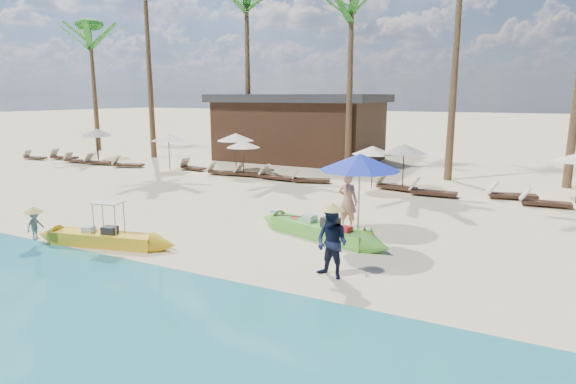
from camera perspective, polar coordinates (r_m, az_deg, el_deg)
The scene contains 33 objects.
ground at distance 13.42m, azimuth -0.89°, elevation -6.98°, with size 240.00×240.00×0.00m, color beige.
wet_sand_strip at distance 9.64m, azimuth -15.63°, elevation -15.04°, with size 240.00×4.50×0.01m, color tan.
green_canoe at distance 14.55m, azimuth 3.70°, elevation -4.55°, with size 5.41×1.96×0.71m.
yellow_canoe at distance 14.74m, azimuth -20.94°, elevation -5.20°, with size 4.93×1.46×1.30m.
tourist at distance 15.51m, azimuth 7.10°, elevation -1.06°, with size 0.66×0.43×1.82m, color tan.
vendor_green at distance 11.33m, azimuth 5.22°, elevation -6.04°, with size 0.82×0.64×1.69m, color #121833.
vendor_yellow at distance 15.47m, azimuth -27.79°, elevation -3.48°, with size 0.56×0.32×0.86m, color gray.
blue_umbrella at distance 14.11m, azimuth 8.53°, elevation 3.54°, with size 2.40×2.40×2.58m.
resort_parasol_0 at distance 34.68m, azimuth -21.73°, elevation 6.64°, with size 1.99×1.99×2.05m.
lounger_0_left at distance 36.53m, azimuth -27.88°, elevation 3.71°, with size 1.72×0.72×0.57m.
lounger_0_right at distance 35.60m, azimuth -25.14°, elevation 3.83°, with size 2.00×0.92×0.65m.
resort_parasol_1 at distance 34.13m, azimuth -21.80°, elevation 6.43°, with size 1.90×1.90×1.96m.
lounger_1_left at distance 33.59m, azimuth -23.86°, elevation 3.51°, with size 1.80×0.71×0.60m.
lounger_1_right at distance 32.09m, azimuth -21.62°, elevation 3.38°, with size 1.92×0.97×0.63m.
resort_parasol_2 at distance 28.54m, azimuth -13.99°, elevation 6.31°, with size 2.02×2.02×2.08m.
lounger_2_left at distance 30.36m, azimuth -18.58°, elevation 3.18°, with size 1.94×1.14×0.63m.
resort_parasol_3 at distance 27.12m, azimuth -6.23°, elevation 6.48°, with size 2.10×2.10×2.16m.
lounger_3_left at distance 28.25m, azimuth -11.32°, elevation 2.95°, with size 1.80×0.84×0.59m.
lounger_3_right at distance 26.21m, azimuth -7.79°, elevation 2.45°, with size 1.91×0.78×0.63m.
resort_parasol_4 at distance 25.70m, azimuth -5.32°, elevation 5.65°, with size 1.82×1.82×1.87m.
lounger_4_left at distance 25.49m, azimuth -4.64°, elevation 2.26°, with size 1.83×0.68×0.61m.
lounger_4_right at distance 24.46m, azimuth -1.51°, elevation 1.95°, with size 1.99×0.74×0.66m.
resort_parasol_5 at distance 22.40m, azimuth 10.03°, elevation 4.91°, with size 1.91×1.91×1.96m.
lounger_5_left at distance 23.65m, azimuth 2.51°, elevation 1.59°, with size 1.96×1.13×0.64m.
resort_parasol_6 at distance 22.07m, azimuth 13.60°, elevation 5.03°, with size 2.06×2.06×2.12m.
lounger_6_left at distance 22.32m, azimuth 12.45°, elevation 0.74°, with size 1.93×0.89×0.63m.
lounger_6_right at distance 21.39m, azimuth 16.53°, elevation 0.12°, with size 2.00×0.68×0.67m.
lounger_7_left at distance 21.91m, azimuth 24.74°, elevation -0.21°, with size 2.04×1.04×0.66m.
lounger_7_right at distance 21.03m, azimuth 27.93°, elevation -0.98°, with size 1.87×0.70×0.62m.
palm_0 at distance 40.85m, azimuth -22.35°, elevation 16.01°, with size 2.08×2.08×9.90m.
palm_2 at distance 31.43m, azimuth -4.94°, elevation 20.40°, with size 2.08×2.08×11.33m.
palm_3 at distance 27.51m, azimuth 7.55°, elevation 20.38°, with size 2.08×2.08×10.52m.
pavilion_west at distance 32.03m, azimuth 1.36°, elevation 7.72°, with size 10.80×6.60×4.30m.
Camera 1 is at (6.05, -11.21, 4.22)m, focal length 30.00 mm.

